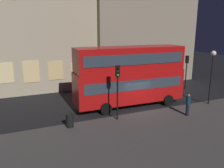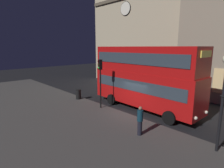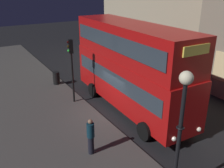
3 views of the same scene
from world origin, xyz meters
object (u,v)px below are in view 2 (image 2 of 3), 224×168
traffic_light_near_kerb (100,74)px  pedestrian (140,120)px  litter_bin (78,94)px  double_decker_bus (144,75)px

traffic_light_near_kerb → pedestrian: size_ratio=2.34×
traffic_light_near_kerb → litter_bin: (-3.71, 0.10, -2.55)m
double_decker_bus → traffic_light_near_kerb: size_ratio=2.41×
double_decker_bus → pedestrian: 5.66m
pedestrian → litter_bin: size_ratio=1.82×
pedestrian → litter_bin: bearing=136.0°
double_decker_bus → litter_bin: double_decker_bus is taller
traffic_light_near_kerb → litter_bin: 4.50m
double_decker_bus → traffic_light_near_kerb: (-2.49, -2.83, 0.12)m
traffic_light_near_kerb → litter_bin: traffic_light_near_kerb is taller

